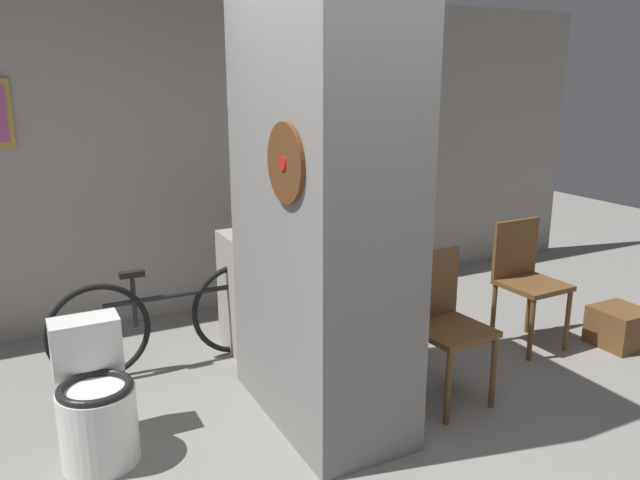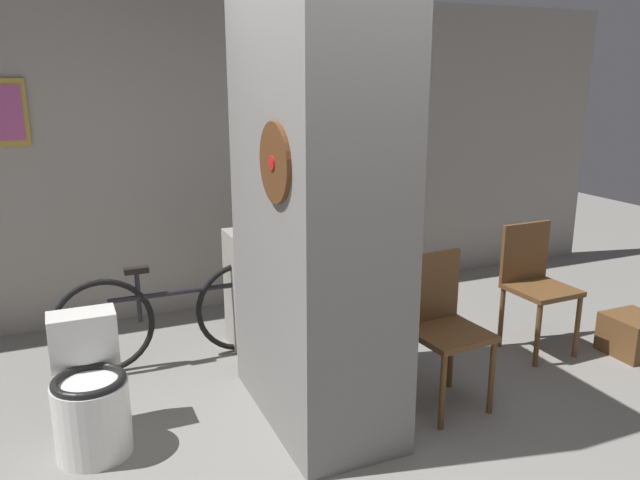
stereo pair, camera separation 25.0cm
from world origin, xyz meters
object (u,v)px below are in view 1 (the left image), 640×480
at_px(toilet, 95,404).
at_px(chair_near_pillar, 443,319).
at_px(chair_by_doorway, 526,276).
at_px(bottle_tall, 296,212).
at_px(bicycle, 172,318).

height_order(toilet, chair_near_pillar, chair_near_pillar).
bearing_deg(chair_by_doorway, bottle_tall, 148.37).
height_order(chair_by_doorway, bottle_tall, bottle_tall).
bearing_deg(bicycle, chair_near_pillar, -41.33).
distance_m(toilet, bottle_tall, 1.96).
height_order(chair_near_pillar, bicycle, chair_near_pillar).
height_order(toilet, chair_by_doorway, chair_by_doorway).
bearing_deg(toilet, bicycle, 54.62).
relative_size(chair_by_doorway, bicycle, 0.57).
bearing_deg(chair_near_pillar, bicycle, 133.60).
xyz_separation_m(bicycle, bottle_tall, (0.97, 0.04, 0.64)).
bearing_deg(bottle_tall, toilet, -150.02).
bearing_deg(chair_near_pillar, toilet, 165.70).
bearing_deg(chair_by_doorway, bicycle, 160.02).
distance_m(toilet, chair_near_pillar, 2.03).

